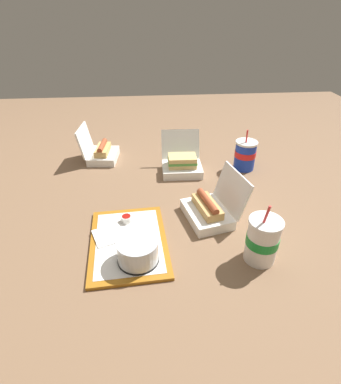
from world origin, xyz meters
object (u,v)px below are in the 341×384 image
(soda_cup_left, at_px, (262,240))
(clamshell_hotdog_corner, at_px, (101,152))
(clamshell_hotdog_center, at_px, (210,209))
(soda_cup_front, at_px, (245,155))
(clamshell_sandwich_left, at_px, (182,164))
(cake_container, at_px, (138,251))
(plastic_fork, at_px, (146,226))
(food_tray, at_px, (129,242))
(ketchup_cup, at_px, (126,218))

(soda_cup_left, bearing_deg, clamshell_hotdog_corner, -142.53)
(clamshell_hotdog_center, xyz_separation_m, soda_cup_front, (-0.38, 0.25, 0.03))
(clamshell_sandwich_left, height_order, soda_cup_front, soda_cup_front)
(cake_container, xyz_separation_m, plastic_fork, (-0.16, 0.03, -0.03))
(cake_container, relative_size, plastic_fork, 1.21)
(clamshell_sandwich_left, bearing_deg, clamshell_hotdog_center, 9.79)
(food_tray, height_order, soda_cup_left, soda_cup_left)
(clamshell_sandwich_left, height_order, clamshell_hotdog_corner, clamshell_hotdog_corner)
(cake_container, relative_size, ketchup_cup, 3.32)
(food_tray, bearing_deg, soda_cup_front, 132.39)
(plastic_fork, relative_size, clamshell_hotdog_corner, 0.57)
(soda_cup_left, distance_m, soda_cup_front, 0.62)
(clamshell_hotdog_corner, xyz_separation_m, soda_cup_left, (0.77, 0.59, 0.04))
(ketchup_cup, xyz_separation_m, soda_cup_front, (-0.40, 0.56, 0.05))
(clamshell_sandwich_left, distance_m, soda_cup_left, 0.63)
(soda_cup_front, bearing_deg, food_tray, -47.61)
(clamshell_sandwich_left, distance_m, soda_cup_front, 0.31)
(plastic_fork, bearing_deg, soda_cup_front, 154.88)
(food_tray, xyz_separation_m, cake_container, (0.09, 0.03, 0.04))
(clamshell_hotdog_center, xyz_separation_m, clamshell_sandwich_left, (-0.37, -0.06, 0.00))
(clamshell_hotdog_center, relative_size, soda_cup_front, 1.17)
(cake_container, distance_m, clamshell_hotdog_center, 0.34)
(clamshell_sandwich_left, bearing_deg, soda_cup_left, 17.04)
(clamshell_hotdog_center, distance_m, clamshell_sandwich_left, 0.38)
(clamshell_sandwich_left, height_order, soda_cup_left, soda_cup_left)
(food_tray, distance_m, clamshell_hotdog_corner, 0.68)
(clamshell_sandwich_left, bearing_deg, ketchup_cup, -33.22)
(ketchup_cup, distance_m, clamshell_sandwich_left, 0.46)
(clamshell_hotdog_center, bearing_deg, food_tray, -68.47)
(ketchup_cup, distance_m, soda_cup_front, 0.69)
(clamshell_hotdog_corner, relative_size, soda_cup_front, 0.95)
(soda_cup_front, bearing_deg, plastic_fork, -48.39)
(ketchup_cup, bearing_deg, food_tray, 5.57)
(food_tray, distance_m, plastic_fork, 0.09)
(food_tray, height_order, soda_cup_front, soda_cup_front)
(cake_container, relative_size, clamshell_hotdog_corner, 0.69)
(food_tray, relative_size, cake_container, 2.91)
(food_tray, bearing_deg, soda_cup_left, 75.97)
(food_tray, xyz_separation_m, soda_cup_front, (-0.50, 0.55, 0.07))
(clamshell_hotdog_center, relative_size, soda_cup_left, 1.11)
(clamshell_hotdog_center, xyz_separation_m, soda_cup_left, (0.23, 0.12, 0.04))
(soda_cup_front, bearing_deg, ketchup_cup, -54.83)
(plastic_fork, xyz_separation_m, clamshell_hotdog_center, (-0.05, 0.24, 0.03))
(clamshell_sandwich_left, distance_m, clamshell_hotdog_corner, 0.44)
(food_tray, xyz_separation_m, ketchup_cup, (-0.11, -0.01, 0.02))
(soda_cup_left, bearing_deg, ketchup_cup, -116.16)
(cake_container, xyz_separation_m, ketchup_cup, (-0.20, -0.04, -0.02))
(plastic_fork, height_order, clamshell_hotdog_corner, clamshell_hotdog_corner)
(plastic_fork, bearing_deg, clamshell_sandwich_left, -179.73)
(clamshell_sandwich_left, bearing_deg, clamshell_hotdog_corner, -112.60)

